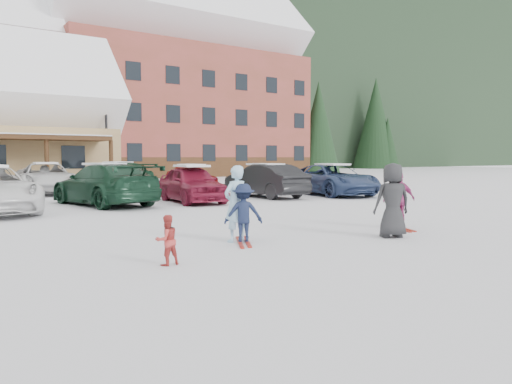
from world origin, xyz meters
TOP-DOWN VIEW (x-y plane):
  - ground at (0.00, 0.00)m, footprint 160.00×160.00m
  - alpine_hotel at (14.27, 38.00)m, footprint 31.48×14.01m
  - lamp_post at (4.46, 24.18)m, footprint 0.50×0.25m
  - conifer_1 at (30.00, 32.00)m, footprint 4.84×4.84m
  - conifer_3 at (6.00, 44.00)m, footprint 3.96×3.96m
  - conifer_4 at (34.00, 46.00)m, footprint 5.06×5.06m
  - adult_skier at (-0.58, 0.49)m, footprint 0.65×0.49m
  - toddler_red at (-2.77, -0.81)m, footprint 0.43×0.35m
  - child_navy at (-0.50, 0.31)m, footprint 0.93×0.79m
  - skis_child_navy at (-0.50, 0.31)m, footprint 0.85×1.32m
  - child_magenta at (3.88, -0.18)m, footprint 0.93×0.65m
  - skis_child_magenta at (3.88, -0.18)m, footprint 0.71×1.37m
  - bystander_dark at (2.62, -1.02)m, footprint 0.97×0.82m
  - parked_car_3 at (-0.26, 10.14)m, footprint 3.02×5.65m
  - parked_car_4 at (3.00, 9.39)m, footprint 2.26×4.49m
  - parked_car_5 at (6.89, 9.76)m, footprint 1.72×4.58m
  - parked_car_6 at (10.21, 8.91)m, footprint 3.29×5.63m
  - parked_car_10 at (-0.74, 17.64)m, footprint 3.08×5.71m
  - parked_car_11 at (2.57, 16.73)m, footprint 2.50×5.46m
  - parked_car_12 at (6.93, 17.00)m, footprint 1.68×4.09m

SIDE VIEW (x-z plane):
  - ground at x=0.00m, z-range 0.00..0.00m
  - skis_child_navy at x=-0.50m, z-range 0.00..0.03m
  - skis_child_magenta at x=3.88m, z-range 0.00..0.03m
  - toddler_red at x=-2.77m, z-range 0.00..0.85m
  - child_navy at x=-0.50m, z-range 0.00..1.25m
  - parked_car_12 at x=6.93m, z-range 0.00..1.39m
  - child_magenta at x=3.88m, z-range 0.00..1.46m
  - parked_car_4 at x=3.00m, z-range 0.00..1.47m
  - parked_car_6 at x=10.21m, z-range 0.00..1.47m
  - parked_car_5 at x=6.89m, z-range 0.00..1.49m
  - parked_car_10 at x=-0.74m, z-range 0.00..1.52m
  - parked_car_11 at x=2.57m, z-range 0.00..1.55m
  - parked_car_3 at x=-0.26m, z-range 0.00..1.56m
  - adult_skier at x=-0.58m, z-range 0.00..1.63m
  - bystander_dark at x=2.62m, z-range 0.00..1.67m
  - lamp_post at x=4.46m, z-range 0.40..6.67m
  - conifer_3 at x=6.00m, z-range 0.53..9.71m
  - conifer_1 at x=30.00m, z-range 0.65..11.87m
  - conifer_4 at x=34.00m, z-range 0.68..12.41m
  - alpine_hotel at x=14.27m, z-range -2.11..19.37m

